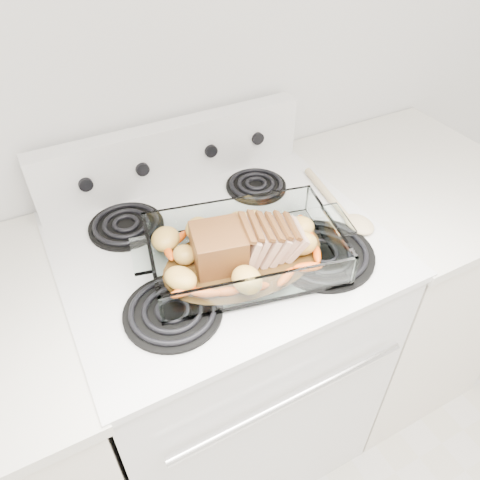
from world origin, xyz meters
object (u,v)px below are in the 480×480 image
electric_range (225,349)px  pork_roast (238,246)px  counter_right (388,281)px  baking_dish (244,254)px

electric_range → pork_roast: (-0.00, -0.10, 0.51)m
electric_range → counter_right: bearing=-0.1°
pork_roast → counter_right: bearing=-3.2°
counter_right → baking_dish: size_ratio=2.19×
electric_range → baking_dish: size_ratio=2.63×
electric_range → counter_right: electric_range is taller
baking_dish → pork_roast: size_ratio=1.65×
counter_right → pork_roast: bearing=-171.8°
electric_range → baking_dish: 0.49m
baking_dish → electric_range: bearing=110.2°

